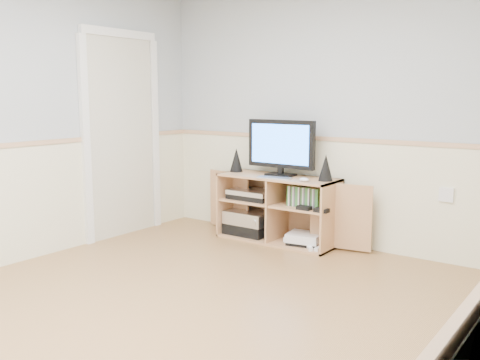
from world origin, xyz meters
name	(u,v)px	position (x,y,z in m)	size (l,w,h in m)	color
room	(185,130)	(-0.06, 0.12, 1.22)	(4.04, 4.54, 2.54)	#AC844C
media_cabinet	(280,207)	(-0.53, 2.05, 0.33)	(1.87, 0.45, 0.65)	tan
monitor	(281,146)	(-0.53, 2.04, 0.95)	(0.73, 0.18, 0.55)	black
speaker_left	(236,160)	(-1.05, 2.01, 0.77)	(0.13, 0.13, 0.25)	black
speaker_right	(326,168)	(-0.03, 2.01, 0.77)	(0.13, 0.13, 0.25)	black
keyboard	(274,178)	(-0.49, 1.85, 0.66)	(0.32, 0.13, 0.01)	silver
mouse	(304,180)	(-0.16, 1.85, 0.67)	(0.10, 0.06, 0.04)	white
av_components	(251,215)	(-0.86, 1.99, 0.22)	(0.53, 0.34, 0.47)	black
game_consoles	(304,239)	(-0.22, 1.98, 0.07)	(0.46, 0.31, 0.11)	white
game_cases	(305,197)	(-0.21, 1.97, 0.48)	(0.33, 0.14, 0.19)	#3F8C3F
wall_outlet	(446,195)	(1.00, 2.23, 0.60)	(0.12, 0.03, 0.12)	white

